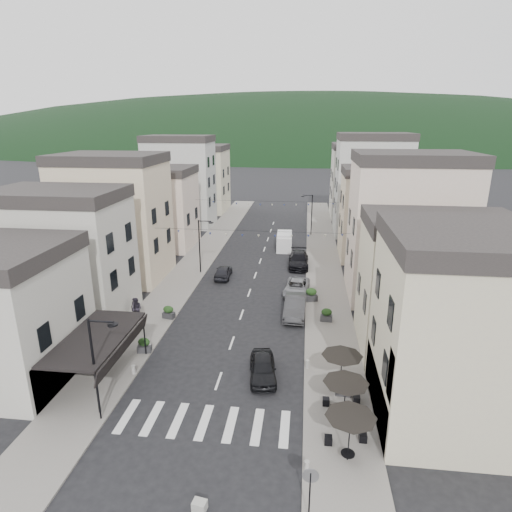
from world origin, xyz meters
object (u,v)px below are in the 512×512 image
Objects in this scene: parked_car_a at (263,368)px; pedestrian_b at (137,309)px; pedestrian_a at (134,307)px; parked_car_e at (223,272)px; delivery_van at (284,241)px; parked_car_c at (297,287)px; parked_car_b at (295,306)px; parked_car_d at (299,260)px.

parked_car_a is 2.25× the size of pedestrian_b.
parked_car_e is at bearing 73.26° from pedestrian_a.
delivery_van is 25.14m from pedestrian_b.
parked_car_c is 8.68m from parked_car_e.
parked_car_b reaches higher than parked_car_e.
parked_car_d is 3.26× the size of pedestrian_a.
parked_car_e is (-7.92, 8.44, -0.16)m from parked_car_b.
parked_car_a is 0.86× the size of parked_car_c.
pedestrian_b reaches higher than parked_car_e.
delivery_van is (-2.02, 20.04, 0.29)m from parked_car_b.
parked_car_e is at bearing -150.13° from parked_car_d.
pedestrian_b reaches higher than pedestrian_a.
parked_car_b is (1.80, 9.65, 0.12)m from parked_car_a.
delivery_van is (-2.02, 15.16, 0.45)m from parked_car_c.
parked_car_c is at bearing 75.04° from parked_car_a.
parked_car_d is 20.41m from pedestrian_a.
parked_car_d is at bearing 77.60° from parked_car_a.
parked_car_c is (0.00, 4.88, -0.16)m from parked_car_b.
delivery_van is at bearing 76.67° from pedestrian_b.
pedestrian_a is (-11.74, 7.55, 0.25)m from parked_car_a.
parked_car_a is at bearing -19.24° from pedestrian_b.
parked_car_b is 4.88m from parked_car_c.
delivery_van is at bearing 105.37° from parked_car_d.
parked_car_a is at bearing -91.61° from delivery_van.
pedestrian_a is (-13.54, -15.27, 0.17)m from parked_car_d.
parked_car_e is 11.94m from pedestrian_a.
parked_car_b is at bearing 23.68° from pedestrian_b.
parked_car_b is 13.40m from pedestrian_b.
pedestrian_b is at bearing -35.04° from pedestrian_a.
parked_car_e is 12.13m from pedestrian_b.
pedestrian_a is (-11.52, -22.14, -0.16)m from delivery_van.
parked_car_e is 0.82× the size of delivery_van.
parked_car_a is 29.70m from delivery_van.
pedestrian_b is at bearing -131.07° from parked_car_d.
parked_car_a is 19.10m from parked_car_e.
parked_car_b is at bearing 71.54° from parked_car_a.
parked_car_b reaches higher than parked_car_c.
pedestrian_b is at bearing 62.15° from parked_car_e.
parked_car_b is 1.27× the size of parked_car_e.
parked_car_d is 1.38× the size of parked_car_e.
parked_car_b reaches higher than parked_car_a.
parked_car_d is (0.00, 13.18, -0.04)m from parked_car_b.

